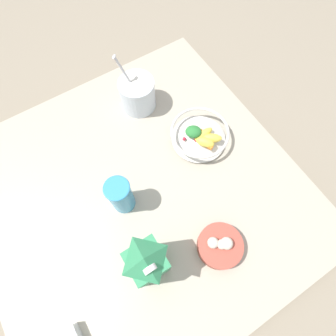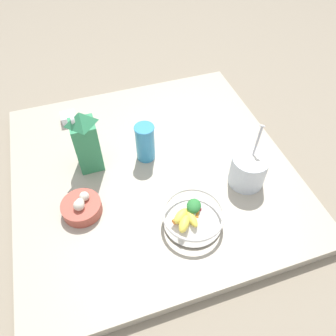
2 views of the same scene
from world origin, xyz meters
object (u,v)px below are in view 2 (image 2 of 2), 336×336
object	(u,v)px
milk_carton	(86,141)
garlic_bowl	(82,207)
fruit_bowl	(192,217)
spice_jar	(69,118)
yogurt_tub	(248,169)
drinking_cup	(145,142)

from	to	relation	value
milk_carton	garlic_bowl	bearing A→B (deg)	-18.10
fruit_bowl	garlic_bowl	size ratio (longest dim) A/B	1.51
spice_jar	garlic_bowl	xyz separation A→B (m)	(0.47, -0.01, 0.01)
spice_jar	fruit_bowl	bearing A→B (deg)	26.63
milk_carton	garlic_bowl	world-z (taller)	milk_carton
yogurt_tub	spice_jar	bearing A→B (deg)	-133.24
fruit_bowl	drinking_cup	bearing A→B (deg)	-169.51
milk_carton	garlic_bowl	distance (m)	0.23
fruit_bowl	spice_jar	distance (m)	0.70
fruit_bowl	yogurt_tub	bearing A→B (deg)	112.60
fruit_bowl	garlic_bowl	bearing A→B (deg)	-115.38
yogurt_tub	drinking_cup	xyz separation A→B (m)	(-0.23, -0.30, 0.01)
yogurt_tub	fruit_bowl	bearing A→B (deg)	-67.40
drinking_cup	fruit_bowl	bearing A→B (deg)	10.49
milk_carton	yogurt_tub	distance (m)	0.57
fruit_bowl	garlic_bowl	xyz separation A→B (m)	(-0.16, -0.33, -0.01)
yogurt_tub	garlic_bowl	size ratio (longest dim) A/B	1.71
fruit_bowl	yogurt_tub	world-z (taller)	yogurt_tub
milk_carton	drinking_cup	distance (m)	0.21
yogurt_tub	garlic_bowl	distance (m)	0.57
milk_carton	spice_jar	bearing A→B (deg)	-169.76
milk_carton	spice_jar	world-z (taller)	milk_carton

